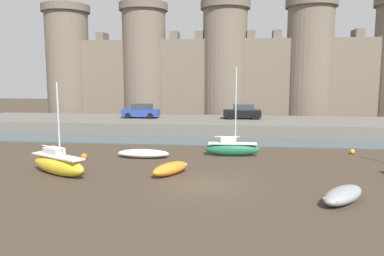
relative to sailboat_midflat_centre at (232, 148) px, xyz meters
name	(u,v)px	position (x,y,z in m)	size (l,w,h in m)	color
ground_plane	(205,185)	(-1.37, -8.00, -0.61)	(160.00, 160.00, 0.00)	#423528
water_channel	(217,142)	(-1.37, 5.89, -0.56)	(80.00, 4.50, 0.10)	#47565B
quay_road	(221,125)	(-1.37, 13.14, 0.03)	(57.30, 10.00, 1.27)	#666059
castle	(225,67)	(-1.37, 24.87, 6.68)	(52.04, 6.75, 18.99)	#706354
sailboat_midflat_centre	(232,148)	(0.00, 0.00, 0.00)	(4.11, 1.08, 6.57)	#1E6B47
rowboat_foreground_centre	(343,195)	(5.25, -10.01, -0.23)	(2.92, 3.27, 0.72)	gray
rowboat_midflat_right	(170,168)	(-3.63, -5.96, -0.22)	(2.38, 3.05, 0.74)	orange
sailboat_foreground_left	(58,164)	(-10.32, -6.74, 0.08)	(4.58, 3.19, 5.54)	yellow
rowboat_near_channel_left	(143,153)	(-6.44, -1.36, -0.29)	(3.81, 1.39, 0.60)	silver
mooring_buoy_off_centre	(352,152)	(9.11, 1.69, -0.42)	(0.39, 0.39, 0.39)	orange
mooring_buoy_near_channel	(84,156)	(-10.45, -2.56, -0.38)	(0.46, 0.46, 0.46)	orange
car_quay_east	(242,112)	(0.96, 14.02, 1.44)	(4.14, 1.96, 1.62)	black
car_quay_west	(141,111)	(-10.42, 13.67, 1.44)	(4.14, 1.96, 1.62)	#263F99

